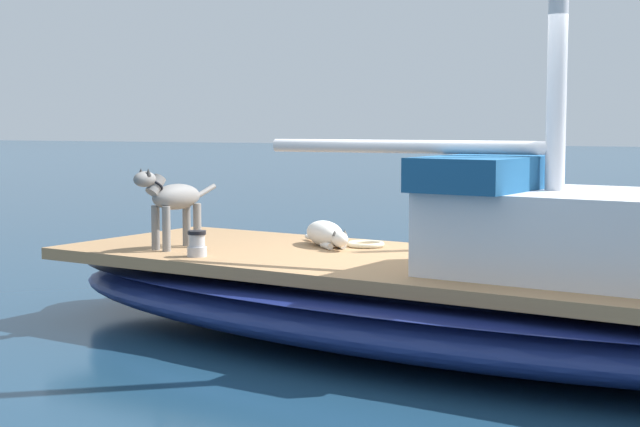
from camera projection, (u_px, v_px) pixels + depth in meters
name	position (u px, v px, depth m)	size (l,w,h in m)	color
ground_plane	(439.00, 348.00, 7.71)	(120.00, 120.00, 0.00)	navy
sailboat_main	(439.00, 305.00, 7.68)	(3.78, 7.57, 0.66)	navy
cabin_house	(583.00, 228.00, 7.00)	(1.78, 2.44, 0.84)	silver
dog_white	(326.00, 234.00, 8.68)	(0.76, 0.71, 0.22)	silver
dog_grey	(172.00, 200.00, 8.46)	(0.92, 0.36, 0.70)	gray
deck_winch	(197.00, 244.00, 8.04)	(0.16, 0.16, 0.21)	#B7B7BC
coiled_rope	(366.00, 244.00, 8.66)	(0.32, 0.32, 0.04)	beige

